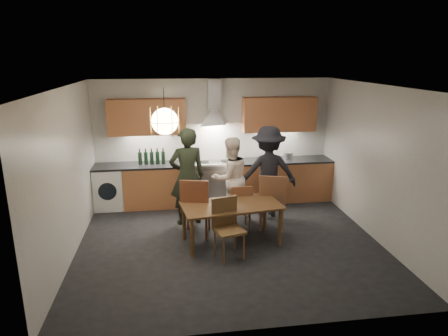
{
  "coord_description": "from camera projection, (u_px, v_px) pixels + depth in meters",
  "views": [
    {
      "loc": [
        -0.95,
        -6.09,
        3.04
      ],
      "look_at": [
        -0.04,
        0.4,
        1.2
      ],
      "focal_mm": 32.0,
      "sensor_mm": 36.0,
      "label": 1
    }
  ],
  "objects": [
    {
      "name": "mixing_bowl",
      "position": [
        265.0,
        159.0,
        8.47
      ],
      "size": [
        0.33,
        0.33,
        0.06
      ],
      "primitive_type": "imported",
      "rotation": [
        0.0,
        0.0,
        0.34
      ],
      "color": "silver",
      "rests_on": "counter_run"
    },
    {
      "name": "stock_pot",
      "position": [
        288.0,
        156.0,
        8.6
      ],
      "size": [
        0.25,
        0.25,
        0.14
      ],
      "primitive_type": "cylinder",
      "rotation": [
        0.0,
        0.0,
        -0.26
      ],
      "color": "#AFAFB3",
      "rests_on": "counter_run"
    },
    {
      "name": "wine_bottles",
      "position": [
        152.0,
        156.0,
        8.16
      ],
      "size": [
        0.55,
        0.08,
        0.33
      ],
      "color": "black",
      "rests_on": "counter_run"
    },
    {
      "name": "chair_back_left",
      "position": [
        196.0,
        204.0,
        6.81
      ],
      "size": [
        0.58,
        0.58,
        1.06
      ],
      "rotation": [
        0.0,
        0.0,
        2.91
      ],
      "color": "brown",
      "rests_on": "ground"
    },
    {
      "name": "person_mid",
      "position": [
        230.0,
        178.0,
        7.63
      ],
      "size": [
        0.94,
        0.84,
        1.59
      ],
      "primitive_type": "imported",
      "rotation": [
        0.0,
        0.0,
        3.52
      ],
      "color": "white",
      "rests_on": "ground"
    },
    {
      "name": "chair_back_mid",
      "position": [
        240.0,
        204.0,
        7.12
      ],
      "size": [
        0.4,
        0.4,
        0.85
      ],
      "rotation": [
        0.0,
        0.0,
        3.18
      ],
      "color": "brown",
      "rests_on": "ground"
    },
    {
      "name": "ground",
      "position": [
        229.0,
        242.0,
        6.75
      ],
      "size": [
        5.0,
        5.0,
        0.0
      ],
      "primitive_type": "plane",
      "color": "black",
      "rests_on": "ground"
    },
    {
      "name": "room_shell",
      "position": [
        230.0,
        144.0,
        6.29
      ],
      "size": [
        5.02,
        4.52,
        2.61
      ],
      "color": "silver",
      "rests_on": "ground"
    },
    {
      "name": "wall_fixtures",
      "position": [
        214.0,
        115.0,
        8.22
      ],
      "size": [
        4.3,
        0.54,
        1.1
      ],
      "color": "#C0774A",
      "rests_on": "ground"
    },
    {
      "name": "pendant_lamp",
      "position": [
        165.0,
        121.0,
        5.96
      ],
      "size": [
        0.43,
        0.43,
        0.7
      ],
      "color": "black",
      "rests_on": "ground"
    },
    {
      "name": "dining_table",
      "position": [
        231.0,
        209.0,
        6.6
      ],
      "size": [
        1.72,
        1.03,
        0.68
      ],
      "rotation": [
        0.0,
        0.0,
        0.15
      ],
      "color": "brown",
      "rests_on": "ground"
    },
    {
      "name": "range_stove",
      "position": [
        216.0,
        183.0,
        8.49
      ],
      "size": [
        0.9,
        0.6,
        0.92
      ],
      "color": "silver",
      "rests_on": "ground"
    },
    {
      "name": "chair_back_right",
      "position": [
        272.0,
        198.0,
        7.13
      ],
      "size": [
        0.58,
        0.58,
        1.04
      ],
      "rotation": [
        0.0,
        0.0,
        2.88
      ],
      "color": "brown",
      "rests_on": "ground"
    },
    {
      "name": "person_left",
      "position": [
        187.0,
        177.0,
        7.32
      ],
      "size": [
        0.73,
        0.54,
        1.82
      ],
      "primitive_type": "imported",
      "rotation": [
        0.0,
        0.0,
        3.31
      ],
      "color": "black",
      "rests_on": "ground"
    },
    {
      "name": "chair_front",
      "position": [
        227.0,
        223.0,
        6.2
      ],
      "size": [
        0.52,
        0.52,
        0.93
      ],
      "rotation": [
        0.0,
        0.0,
        0.27
      ],
      "color": "brown",
      "rests_on": "ground"
    },
    {
      "name": "counter_run",
      "position": [
        217.0,
        182.0,
        8.5
      ],
      "size": [
        5.0,
        0.62,
        0.9
      ],
      "color": "#CE814F",
      "rests_on": "ground"
    },
    {
      "name": "person_right",
      "position": [
        268.0,
        172.0,
        7.71
      ],
      "size": [
        1.16,
        0.68,
        1.78
      ],
      "primitive_type": "imported",
      "rotation": [
        0.0,
        0.0,
        3.12
      ],
      "color": "black",
      "rests_on": "ground"
    }
  ]
}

